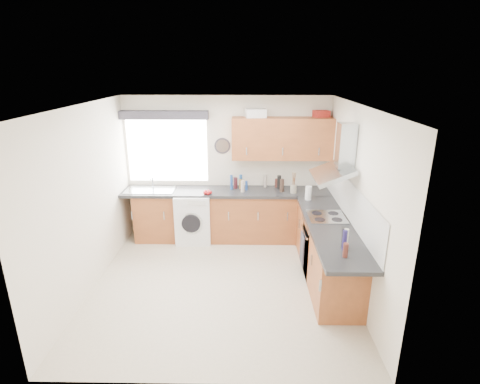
{
  "coord_description": "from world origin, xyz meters",
  "views": [
    {
      "loc": [
        0.34,
        -4.67,
        2.96
      ],
      "look_at": [
        0.25,
        0.85,
        1.1
      ],
      "focal_mm": 28.0,
      "sensor_mm": 36.0,
      "label": 1
    }
  ],
  "objects_px": {
    "extractor_hood": "(339,159)",
    "washing_machine": "(193,217)",
    "oven": "(324,248)",
    "upper_cabinets": "(282,138)"
  },
  "relations": [
    {
      "from": "extractor_hood",
      "to": "upper_cabinets",
      "type": "relative_size",
      "value": 0.46
    },
    {
      "from": "oven",
      "to": "washing_machine",
      "type": "bearing_deg",
      "value": 151.7
    },
    {
      "from": "extractor_hood",
      "to": "washing_machine",
      "type": "bearing_deg",
      "value": 152.81
    },
    {
      "from": "oven",
      "to": "upper_cabinets",
      "type": "height_order",
      "value": "upper_cabinets"
    },
    {
      "from": "oven",
      "to": "extractor_hood",
      "type": "height_order",
      "value": "extractor_hood"
    },
    {
      "from": "extractor_hood",
      "to": "upper_cabinets",
      "type": "xyz_separation_m",
      "value": [
        -0.65,
        1.33,
        0.03
      ]
    },
    {
      "from": "extractor_hood",
      "to": "washing_machine",
      "type": "distance_m",
      "value": 2.79
    },
    {
      "from": "upper_cabinets",
      "to": "washing_machine",
      "type": "bearing_deg",
      "value": -172.4
    },
    {
      "from": "extractor_hood",
      "to": "washing_machine",
      "type": "xyz_separation_m",
      "value": [
        -2.18,
        1.12,
        -1.33
      ]
    },
    {
      "from": "extractor_hood",
      "to": "washing_machine",
      "type": "height_order",
      "value": "extractor_hood"
    }
  ]
}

